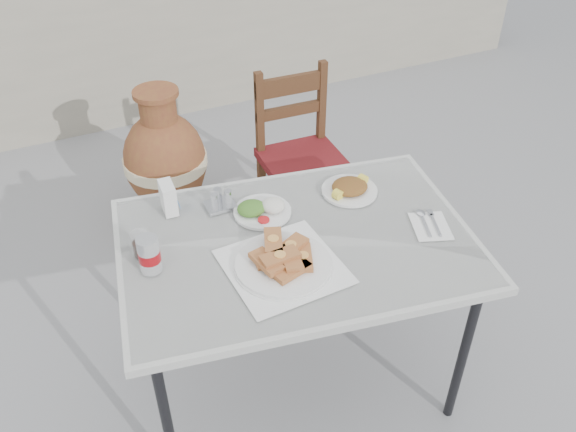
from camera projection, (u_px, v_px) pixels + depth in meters
name	position (u px, v px, depth m)	size (l,w,h in m)	color
ground	(307.00, 371.00, 2.54)	(80.00, 80.00, 0.00)	slate
cafe_table	(297.00, 251.00, 2.10)	(1.32, 1.00, 0.73)	black
pide_plate	(283.00, 259.00, 1.94)	(0.37, 0.37, 0.07)	white
salad_rice_plate	(262.00, 209.00, 2.18)	(0.21, 0.21, 0.05)	silver
salad_chopped_plate	(350.00, 188.00, 2.28)	(0.21, 0.21, 0.04)	silver
soda_can	(149.00, 254.00, 1.92)	(0.07, 0.07, 0.13)	silver
cola_glass	(141.00, 246.00, 1.99)	(0.06, 0.06, 0.09)	white
napkin_holder	(168.00, 198.00, 2.17)	(0.06, 0.10, 0.11)	white
condiment_caddy	(220.00, 201.00, 2.20)	(0.11, 0.08, 0.08)	#B8B9BF
cutlery_napkin	(429.00, 224.00, 2.14)	(0.17, 0.19, 0.01)	white
chair	(301.00, 156.00, 3.02)	(0.40, 0.40, 0.87)	#34190E
terracotta_urn	(165.00, 162.00, 3.16)	(0.43, 0.43, 0.76)	brown
back_wall	(139.00, 29.00, 3.96)	(6.00, 0.25, 1.20)	#9D9482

